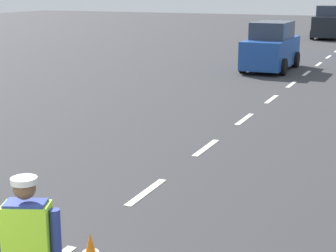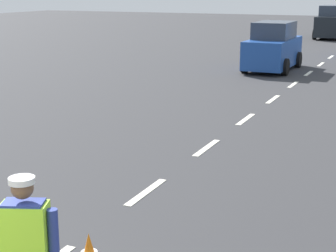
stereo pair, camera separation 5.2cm
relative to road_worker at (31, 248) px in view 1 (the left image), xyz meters
name	(u,v)px [view 1 (the left image)]	position (x,y,z in m)	size (l,w,h in m)	color
ground_plane	(308,72)	(-0.72, 19.36, -0.93)	(96.00, 96.00, 0.00)	#333335
lane_center_line	(324,60)	(-0.72, 23.56, -0.93)	(0.14, 46.40, 0.01)	silver
road_worker	(31,248)	(0.00, 0.00, 0.00)	(0.69, 0.55, 1.67)	#383D4C
car_oncoming_second	(271,48)	(-2.33, 19.43, 0.01)	(1.90, 4.05, 2.03)	#1E4799
car_oncoming_third	(329,23)	(-2.34, 35.96, 0.10)	(1.97, 4.14, 2.23)	black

